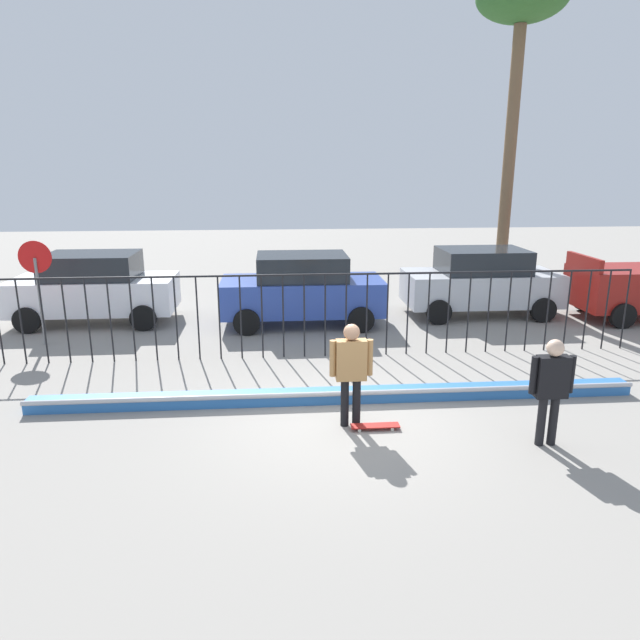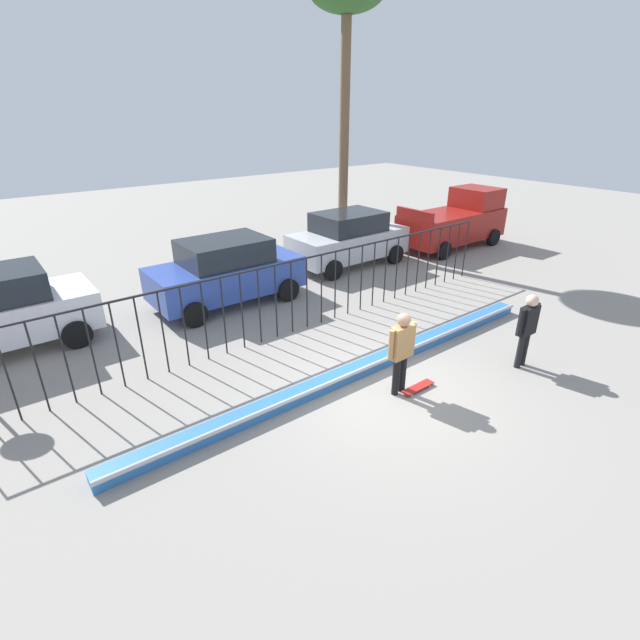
{
  "view_description": "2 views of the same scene",
  "coord_description": "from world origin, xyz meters",
  "px_view_note": "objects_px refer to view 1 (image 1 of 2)",
  "views": [
    {
      "loc": [
        -1.11,
        -8.81,
        4.18
      ],
      "look_at": [
        -0.25,
        1.83,
        1.29
      ],
      "focal_mm": 32.18,
      "sensor_mm": 36.0,
      "label": 1
    },
    {
      "loc": [
        -6.0,
        -5.44,
        5.26
      ],
      "look_at": [
        -0.75,
        1.35,
        1.31
      ],
      "focal_mm": 26.08,
      "sensor_mm": 36.0,
      "label": 2
    }
  ],
  "objects_px": {
    "skateboard": "(375,426)",
    "stop_sign": "(38,278)",
    "parked_car_silver": "(481,281)",
    "parked_car_blue": "(302,289)",
    "skateboarder": "(351,366)",
    "palm_tree_tall": "(521,14)",
    "camera_operator": "(551,383)",
    "parked_car_white": "(94,287)"
  },
  "relations": [
    {
      "from": "skateboard",
      "to": "stop_sign",
      "type": "xyz_separation_m",
      "value": [
        -7.13,
        5.19,
        1.56
      ]
    },
    {
      "from": "parked_car_silver",
      "to": "parked_car_blue",
      "type": "bearing_deg",
      "value": -177.87
    },
    {
      "from": "skateboarder",
      "to": "parked_car_silver",
      "type": "xyz_separation_m",
      "value": [
        4.67,
        6.97,
        -0.08
      ]
    },
    {
      "from": "parked_car_blue",
      "to": "palm_tree_tall",
      "type": "bearing_deg",
      "value": 19.0
    },
    {
      "from": "skateboard",
      "to": "camera_operator",
      "type": "distance_m",
      "value": 2.8
    },
    {
      "from": "skateboarder",
      "to": "camera_operator",
      "type": "distance_m",
      "value": 3.06
    },
    {
      "from": "parked_car_silver",
      "to": "stop_sign",
      "type": "height_order",
      "value": "stop_sign"
    },
    {
      "from": "skateboarder",
      "to": "skateboard",
      "type": "xyz_separation_m",
      "value": [
        0.38,
        -0.18,
        -0.99
      ]
    },
    {
      "from": "skateboarder",
      "to": "parked_car_white",
      "type": "distance_m",
      "value": 9.27
    },
    {
      "from": "parked_car_white",
      "to": "stop_sign",
      "type": "distance_m",
      "value": 2.18
    },
    {
      "from": "skateboard",
      "to": "parked_car_silver",
      "type": "distance_m",
      "value": 8.39
    },
    {
      "from": "parked_car_blue",
      "to": "parked_car_silver",
      "type": "relative_size",
      "value": 1.0
    },
    {
      "from": "skateboarder",
      "to": "parked_car_white",
      "type": "xyz_separation_m",
      "value": [
        -6.09,
        6.99,
        -0.08
      ]
    },
    {
      "from": "skateboarder",
      "to": "parked_car_white",
      "type": "relative_size",
      "value": 0.41
    },
    {
      "from": "skateboard",
      "to": "camera_operator",
      "type": "xyz_separation_m",
      "value": [
        2.53,
        -0.73,
        0.96
      ]
    },
    {
      "from": "camera_operator",
      "to": "parked_car_blue",
      "type": "height_order",
      "value": "parked_car_blue"
    },
    {
      "from": "parked_car_white",
      "to": "skateboard",
      "type": "bearing_deg",
      "value": -47.85
    },
    {
      "from": "parked_car_blue",
      "to": "parked_car_silver",
      "type": "bearing_deg",
      "value": 4.76
    },
    {
      "from": "camera_operator",
      "to": "parked_car_silver",
      "type": "height_order",
      "value": "parked_car_silver"
    },
    {
      "from": "parked_car_blue",
      "to": "palm_tree_tall",
      "type": "xyz_separation_m",
      "value": [
        6.44,
        2.46,
        7.38
      ]
    },
    {
      "from": "stop_sign",
      "to": "parked_car_blue",
      "type": "bearing_deg",
      "value": 12.21
    },
    {
      "from": "skateboard",
      "to": "parked_car_white",
      "type": "height_order",
      "value": "parked_car_white"
    },
    {
      "from": "palm_tree_tall",
      "to": "skateboard",
      "type": "bearing_deg",
      "value": -121.77
    },
    {
      "from": "skateboard",
      "to": "palm_tree_tall",
      "type": "relative_size",
      "value": 0.08
    },
    {
      "from": "skateboard",
      "to": "parked_car_white",
      "type": "relative_size",
      "value": 0.19
    },
    {
      "from": "skateboard",
      "to": "parked_car_silver",
      "type": "bearing_deg",
      "value": 47.32
    },
    {
      "from": "camera_operator",
      "to": "palm_tree_tall",
      "type": "distance_m",
      "value": 12.57
    },
    {
      "from": "parked_car_white",
      "to": "stop_sign",
      "type": "xyz_separation_m",
      "value": [
        -0.65,
        -1.98,
        0.64
      ]
    },
    {
      "from": "skateboarder",
      "to": "skateboard",
      "type": "bearing_deg",
      "value": -3.07
    },
    {
      "from": "parked_car_blue",
      "to": "skateboard",
      "type": "bearing_deg",
      "value": -84.49
    },
    {
      "from": "skateboarder",
      "to": "stop_sign",
      "type": "xyz_separation_m",
      "value": [
        -6.74,
        5.01,
        0.57
      ]
    },
    {
      "from": "skateboard",
      "to": "stop_sign",
      "type": "relative_size",
      "value": 0.32
    },
    {
      "from": "camera_operator",
      "to": "parked_car_silver",
      "type": "bearing_deg",
      "value": -39.91
    },
    {
      "from": "skateboarder",
      "to": "skateboard",
      "type": "relative_size",
      "value": 2.18
    },
    {
      "from": "skateboarder",
      "to": "parked_car_blue",
      "type": "bearing_deg",
      "value": 116.78
    },
    {
      "from": "palm_tree_tall",
      "to": "parked_car_blue",
      "type": "bearing_deg",
      "value": -159.06
    },
    {
      "from": "skateboarder",
      "to": "parked_car_silver",
      "type": "relative_size",
      "value": 0.41
    },
    {
      "from": "skateboarder",
      "to": "camera_operator",
      "type": "relative_size",
      "value": 1.03
    },
    {
      "from": "palm_tree_tall",
      "to": "parked_car_silver",
      "type": "bearing_deg",
      "value": -124.9
    },
    {
      "from": "skateboard",
      "to": "parked_car_blue",
      "type": "relative_size",
      "value": 0.19
    },
    {
      "from": "parked_car_silver",
      "to": "stop_sign",
      "type": "xyz_separation_m",
      "value": [
        -11.41,
        -1.96,
        0.64
      ]
    },
    {
      "from": "parked_car_white",
      "to": "palm_tree_tall",
      "type": "height_order",
      "value": "palm_tree_tall"
    }
  ]
}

